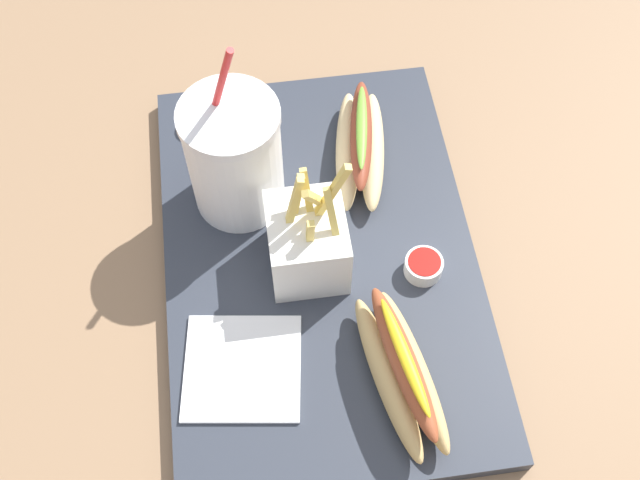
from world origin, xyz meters
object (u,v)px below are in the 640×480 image
(soda_cup, at_px, (235,157))
(fries_basket, at_px, (307,241))
(napkin_stack, at_px, (243,368))
(hot_dog_1, at_px, (401,371))
(ketchup_cup_1, at_px, (424,266))
(hot_dog_2, at_px, (360,146))
(ketchup_cup_2, at_px, (201,117))

(soda_cup, distance_m, fries_basket, 0.12)
(napkin_stack, bearing_deg, hot_dog_1, -102.55)
(soda_cup, distance_m, napkin_stack, 0.21)
(ketchup_cup_1, bearing_deg, soda_cup, 56.25)
(hot_dog_2, height_order, ketchup_cup_1, hot_dog_2)
(soda_cup, relative_size, fries_basket, 1.43)
(ketchup_cup_1, bearing_deg, hot_dog_1, 157.48)
(hot_dog_1, height_order, ketchup_cup_2, hot_dog_1)
(hot_dog_1, bearing_deg, hot_dog_2, -1.25)
(hot_dog_2, bearing_deg, napkin_stack, 146.55)
(soda_cup, height_order, hot_dog_2, soda_cup)
(napkin_stack, bearing_deg, hot_dog_2, -33.45)
(ketchup_cup_2, bearing_deg, napkin_stack, -176.31)
(fries_basket, relative_size, ketchup_cup_2, 4.35)
(fries_basket, relative_size, ketchup_cup_1, 3.97)
(soda_cup, relative_size, napkin_stack, 2.01)
(hot_dog_2, bearing_deg, soda_cup, 102.64)
(ketchup_cup_1, height_order, ketchup_cup_2, ketchup_cup_2)
(hot_dog_2, height_order, napkin_stack, hot_dog_2)
(hot_dog_2, bearing_deg, ketchup_cup_1, -164.57)
(fries_basket, bearing_deg, hot_dog_1, -153.94)
(ketchup_cup_1, distance_m, napkin_stack, 0.21)
(soda_cup, bearing_deg, hot_dog_2, -77.36)
(soda_cup, xyz_separation_m, hot_dog_2, (0.03, -0.14, -0.05))
(soda_cup, bearing_deg, fries_basket, -145.87)
(soda_cup, xyz_separation_m, ketchup_cup_2, (0.11, 0.04, -0.06))
(ketchup_cup_2, distance_m, napkin_stack, 0.31)
(ketchup_cup_2, xyz_separation_m, napkin_stack, (-0.31, -0.02, -0.01))
(fries_basket, height_order, napkin_stack, fries_basket)
(fries_basket, bearing_deg, soda_cup, 34.13)
(ketchup_cup_1, height_order, napkin_stack, ketchup_cup_1)
(ketchup_cup_1, bearing_deg, ketchup_cup_2, 43.34)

